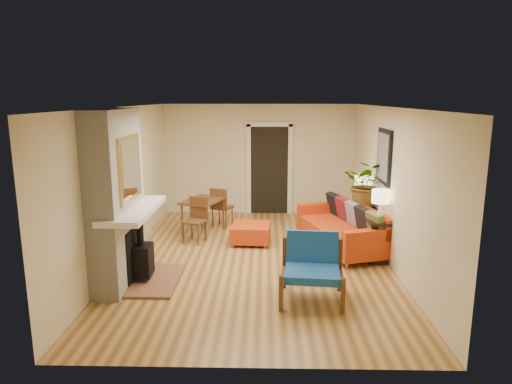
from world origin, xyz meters
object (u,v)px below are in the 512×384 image
(houseplant, at_px, (367,184))
(blue_chair, at_px, (312,264))
(console_table, at_px, (369,218))
(lamp_near, at_px, (381,202))
(sofa, at_px, (346,227))
(lamp_far, at_px, (362,185))
(dining_table, at_px, (206,207))
(ottoman, at_px, (251,232))

(houseplant, bearing_deg, blue_chair, -117.30)
(console_table, xyz_separation_m, lamp_near, (0.00, -0.76, 0.49))
(sofa, distance_m, houseplant, 0.91)
(lamp_near, height_order, houseplant, houseplant)
(blue_chair, height_order, console_table, blue_chair)
(blue_chair, distance_m, lamp_near, 1.93)
(lamp_near, height_order, lamp_far, same)
(sofa, height_order, dining_table, dining_table)
(dining_table, height_order, lamp_near, lamp_near)
(console_table, distance_m, lamp_near, 0.90)
(console_table, bearing_deg, blue_chair, -120.53)
(blue_chair, distance_m, lamp_far, 3.14)
(ottoman, xyz_separation_m, blue_chair, (0.94, -2.38, 0.27))
(ottoman, bearing_deg, sofa, -6.54)
(lamp_near, bearing_deg, houseplant, 90.55)
(ottoman, distance_m, houseplant, 2.38)
(sofa, relative_size, ottoman, 3.09)
(lamp_far, bearing_deg, console_table, -90.00)
(sofa, bearing_deg, houseplant, 28.70)
(sofa, bearing_deg, lamp_near, -63.54)
(dining_table, xyz_separation_m, houseplant, (3.11, -0.58, 0.60))
(lamp_far, relative_size, houseplant, 0.61)
(lamp_near, xyz_separation_m, houseplant, (-0.01, 1.04, 0.10))
(sofa, xyz_separation_m, houseplant, (0.40, 0.22, 0.79))
(lamp_near, bearing_deg, ottoman, 154.82)
(ottoman, height_order, blue_chair, blue_chair)
(dining_table, bearing_deg, ottoman, -32.54)
(lamp_near, bearing_deg, lamp_far, 90.00)
(blue_chair, distance_m, houseplant, 2.78)
(ottoman, height_order, dining_table, dining_table)
(dining_table, distance_m, lamp_near, 3.55)
(houseplant, bearing_deg, dining_table, 169.46)
(lamp_near, bearing_deg, console_table, 90.00)
(lamp_near, xyz_separation_m, lamp_far, (0.00, 1.47, 0.00))
(houseplant, bearing_deg, sofa, -151.30)
(console_table, xyz_separation_m, lamp_far, (0.00, 0.71, 0.49))
(blue_chair, height_order, houseplant, houseplant)
(blue_chair, distance_m, console_table, 2.46)
(lamp_far, bearing_deg, ottoman, -168.58)
(lamp_near, distance_m, houseplant, 1.05)
(lamp_far, bearing_deg, sofa, -122.46)
(dining_table, height_order, houseplant, houseplant)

